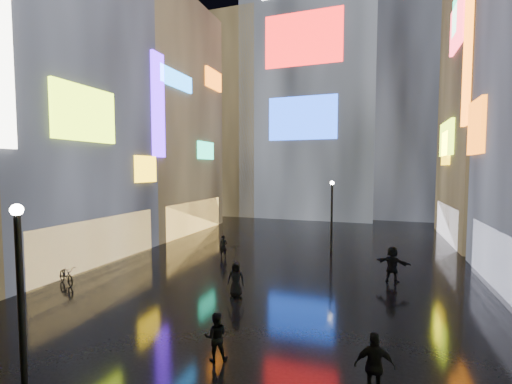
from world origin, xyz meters
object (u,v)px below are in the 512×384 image
at_px(lamp_near, 21,294).
at_px(bicycle, 66,275).
at_px(lamp_far, 332,212).
at_px(pedestrian_3, 375,366).

height_order(lamp_near, bicycle, lamp_near).
bearing_deg(lamp_far, bicycle, -135.61).
relative_size(lamp_far, bicycle, 2.82).
relative_size(lamp_near, pedestrian_3, 2.94).
bearing_deg(pedestrian_3, lamp_near, 12.16).
relative_size(lamp_near, lamp_far, 1.00).
bearing_deg(pedestrian_3, bicycle, -24.29).
height_order(lamp_far, bicycle, lamp_far).
bearing_deg(lamp_near, pedestrian_3, 21.34).
bearing_deg(bicycle, pedestrian_3, -81.52).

